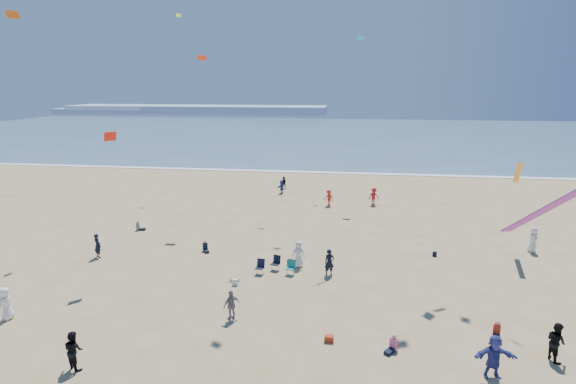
# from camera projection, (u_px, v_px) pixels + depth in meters

# --- Properties ---
(ground) EXTENTS (220.00, 220.00, 0.00)m
(ground) POSITION_uv_depth(u_px,v_px,m) (219.00, 363.00, 20.16)
(ground) COLOR tan
(ground) RESTS_ON ground
(ocean) EXTENTS (220.00, 100.00, 0.06)m
(ocean) POSITION_uv_depth(u_px,v_px,m) (329.00, 134.00, 111.61)
(ocean) COLOR #476B84
(ocean) RESTS_ON ground
(surf_line) EXTENTS (220.00, 1.20, 0.08)m
(surf_line) POSITION_uv_depth(u_px,v_px,m) (310.00, 172.00, 63.47)
(surf_line) COLOR white
(surf_line) RESTS_ON ground
(headland_far) EXTENTS (110.00, 20.00, 3.20)m
(headland_far) POSITION_uv_depth(u_px,v_px,m) (197.00, 109.00, 191.55)
(headland_far) COLOR #7A8EA8
(headland_far) RESTS_ON ground
(headland_near) EXTENTS (40.00, 14.00, 2.00)m
(headland_near) POSITION_uv_depth(u_px,v_px,m) (104.00, 111.00, 192.29)
(headland_near) COLOR #7A8EA8
(headland_near) RESTS_ON ground
(standing_flyers) EXTENTS (32.15, 36.55, 1.94)m
(standing_flyers) POSITION_uv_depth(u_px,v_px,m) (329.00, 246.00, 32.18)
(standing_flyers) COLOR #323E8B
(standing_flyers) RESTS_ON ground
(seated_group) EXTENTS (26.13, 21.64, 0.84)m
(seated_group) POSITION_uv_depth(u_px,v_px,m) (280.00, 291.00, 26.20)
(seated_group) COLOR white
(seated_group) RESTS_ON ground
(chair_cluster) EXTENTS (2.73, 1.53, 1.00)m
(chair_cluster) POSITION_uv_depth(u_px,v_px,m) (275.00, 266.00, 29.60)
(chair_cluster) COLOR black
(chair_cluster) RESTS_ON ground
(white_tote) EXTENTS (0.35, 0.20, 0.40)m
(white_tote) POSITION_uv_depth(u_px,v_px,m) (235.00, 282.00, 27.89)
(white_tote) COLOR white
(white_tote) RESTS_ON ground
(black_backpack) EXTENTS (0.30, 0.22, 0.38)m
(black_backpack) POSITION_uv_depth(u_px,v_px,m) (290.00, 262.00, 30.99)
(black_backpack) COLOR black
(black_backpack) RESTS_ON ground
(cooler) EXTENTS (0.45, 0.30, 0.30)m
(cooler) POSITION_uv_depth(u_px,v_px,m) (329.00, 339.00, 21.79)
(cooler) COLOR #A33017
(cooler) RESTS_ON ground
(navy_bag) EXTENTS (0.28, 0.18, 0.34)m
(navy_bag) POSITION_uv_depth(u_px,v_px,m) (435.00, 254.00, 32.59)
(navy_bag) COLOR black
(navy_bag) RESTS_ON ground
(kites_aloft) EXTENTS (39.85, 45.18, 30.27)m
(kites_aloft) POSITION_uv_depth(u_px,v_px,m) (414.00, 38.00, 27.82)
(kites_aloft) COLOR #5832A5
(kites_aloft) RESTS_ON ground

